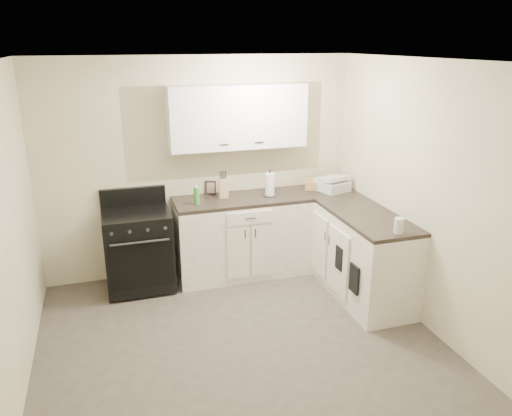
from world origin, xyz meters
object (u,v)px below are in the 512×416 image
object	(u,v)px
wicker_basket	(318,185)
countertop_grill	(333,186)
stove	(139,250)
knife_block	(223,188)
paper_towel	(270,185)

from	to	relation	value
wicker_basket	countertop_grill	world-z (taller)	countertop_grill
wicker_basket	countertop_grill	xyz separation A→B (m)	(0.14, -0.13, 0.01)
stove	countertop_grill	world-z (taller)	countertop_grill
knife_block	countertop_grill	distance (m)	1.32
knife_block	wicker_basket	bearing A→B (deg)	6.65
paper_towel	wicker_basket	distance (m)	0.65
wicker_basket	knife_block	bearing A→B (deg)	-179.87
wicker_basket	countertop_grill	distance (m)	0.19
knife_block	paper_towel	distance (m)	0.54
knife_block	countertop_grill	xyz separation A→B (m)	(1.31, -0.13, -0.05)
paper_towel	wicker_basket	xyz separation A→B (m)	(0.64, 0.09, -0.08)
stove	wicker_basket	xyz separation A→B (m)	(2.17, 0.10, 0.53)
stove	paper_towel	world-z (taller)	paper_towel
paper_towel	countertop_grill	size ratio (longest dim) A/B	0.80
stove	countertop_grill	distance (m)	2.37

